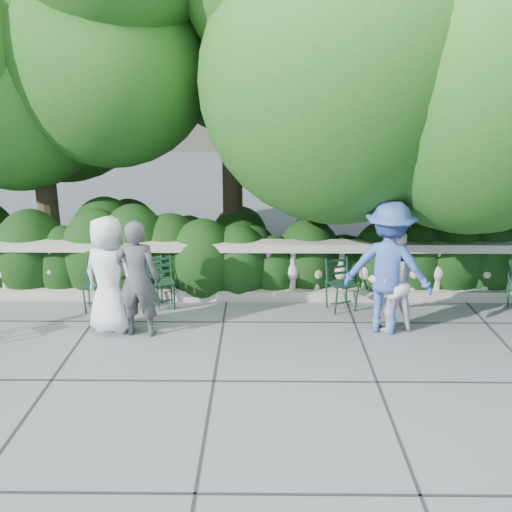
{
  "coord_description": "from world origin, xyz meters",
  "views": [
    {
      "loc": [
        0.09,
        -7.22,
        3.51
      ],
      "look_at": [
        0.0,
        1.0,
        1.0
      ],
      "focal_mm": 40.0,
      "sensor_mm": 36.0,
      "label": 1
    }
  ],
  "objects_px": {
    "person_businessman": "(109,275)",
    "chair_d": "(163,311)",
    "person_woman_grey": "(137,279)",
    "chair_b": "(98,313)",
    "chair_c": "(345,313)",
    "chair_a": "(148,309)",
    "person_casual_man": "(391,281)",
    "person_older_blue": "(388,268)"
  },
  "relations": [
    {
      "from": "person_businessman",
      "to": "chair_d",
      "type": "bearing_deg",
      "value": -108.79
    },
    {
      "from": "person_woman_grey",
      "to": "chair_d",
      "type": "bearing_deg",
      "value": -99.65
    },
    {
      "from": "chair_b",
      "to": "chair_c",
      "type": "height_order",
      "value": "same"
    },
    {
      "from": "chair_c",
      "to": "chair_d",
      "type": "bearing_deg",
      "value": 159.36
    },
    {
      "from": "chair_a",
      "to": "person_woman_grey",
      "type": "relative_size",
      "value": 0.49
    },
    {
      "from": "chair_c",
      "to": "chair_b",
      "type": "bearing_deg",
      "value": 161.09
    },
    {
      "from": "chair_d",
      "to": "person_casual_man",
      "type": "relative_size",
      "value": 0.56
    },
    {
      "from": "person_woman_grey",
      "to": "person_casual_man",
      "type": "bearing_deg",
      "value": -174.57
    },
    {
      "from": "chair_a",
      "to": "chair_c",
      "type": "distance_m",
      "value": 3.16
    },
    {
      "from": "chair_d",
      "to": "person_businessman",
      "type": "distance_m",
      "value": 1.3
    },
    {
      "from": "person_businessman",
      "to": "person_woman_grey",
      "type": "distance_m",
      "value": 0.45
    },
    {
      "from": "chair_d",
      "to": "person_woman_grey",
      "type": "bearing_deg",
      "value": -118.46
    },
    {
      "from": "chair_d",
      "to": "person_businessman",
      "type": "height_order",
      "value": "person_businessman"
    },
    {
      "from": "person_casual_man",
      "to": "person_businessman",
      "type": "bearing_deg",
      "value": -15.47
    },
    {
      "from": "chair_c",
      "to": "person_older_blue",
      "type": "bearing_deg",
      "value": -72.8
    },
    {
      "from": "chair_d",
      "to": "person_older_blue",
      "type": "xyz_separation_m",
      "value": [
        3.39,
        -0.69,
        0.97
      ]
    },
    {
      "from": "person_businessman",
      "to": "chair_c",
      "type": "bearing_deg",
      "value": -148.12
    },
    {
      "from": "chair_d",
      "to": "person_woman_grey",
      "type": "distance_m",
      "value": 1.24
    },
    {
      "from": "chair_a",
      "to": "chair_b",
      "type": "distance_m",
      "value": 0.79
    },
    {
      "from": "chair_a",
      "to": "chair_c",
      "type": "xyz_separation_m",
      "value": [
        3.16,
        -0.1,
        0.0
      ]
    },
    {
      "from": "chair_a",
      "to": "person_casual_man",
      "type": "distance_m",
      "value": 3.86
    },
    {
      "from": "chair_c",
      "to": "person_casual_man",
      "type": "relative_size",
      "value": 0.56
    },
    {
      "from": "chair_b",
      "to": "person_casual_man",
      "type": "distance_m",
      "value": 4.58
    },
    {
      "from": "chair_b",
      "to": "person_woman_grey",
      "type": "height_order",
      "value": "person_woman_grey"
    },
    {
      "from": "chair_c",
      "to": "chair_d",
      "type": "xyz_separation_m",
      "value": [
        -2.9,
        0.04,
        0.0
      ]
    },
    {
      "from": "chair_a",
      "to": "chair_d",
      "type": "xyz_separation_m",
      "value": [
        0.26,
        -0.06,
        0.0
      ]
    },
    {
      "from": "chair_c",
      "to": "chair_a",
      "type": "bearing_deg",
      "value": 158.42
    },
    {
      "from": "chair_c",
      "to": "person_older_blue",
      "type": "distance_m",
      "value": 1.26
    },
    {
      "from": "chair_b",
      "to": "person_woman_grey",
      "type": "xyz_separation_m",
      "value": [
        0.85,
        -0.78,
        0.85
      ]
    },
    {
      "from": "person_woman_grey",
      "to": "chair_a",
      "type": "bearing_deg",
      "value": -83.34
    },
    {
      "from": "chair_c",
      "to": "person_older_blue",
      "type": "relative_size",
      "value": 0.43
    },
    {
      "from": "chair_b",
      "to": "chair_d",
      "type": "bearing_deg",
      "value": 0.86
    },
    {
      "from": "chair_d",
      "to": "person_businessman",
      "type": "bearing_deg",
      "value": -146.15
    },
    {
      "from": "chair_b",
      "to": "person_casual_man",
      "type": "height_order",
      "value": "person_casual_man"
    },
    {
      "from": "person_businessman",
      "to": "person_older_blue",
      "type": "height_order",
      "value": "person_older_blue"
    },
    {
      "from": "chair_b",
      "to": "person_woman_grey",
      "type": "distance_m",
      "value": 1.43
    },
    {
      "from": "chair_b",
      "to": "person_businessman",
      "type": "height_order",
      "value": "person_businessman"
    },
    {
      "from": "chair_b",
      "to": "chair_a",
      "type": "bearing_deg",
      "value": 6.8
    },
    {
      "from": "chair_c",
      "to": "person_businessman",
      "type": "distance_m",
      "value": 3.69
    },
    {
      "from": "chair_d",
      "to": "person_casual_man",
      "type": "height_order",
      "value": "person_casual_man"
    },
    {
      "from": "chair_c",
      "to": "person_older_blue",
      "type": "xyz_separation_m",
      "value": [
        0.49,
        -0.65,
        0.97
      ]
    },
    {
      "from": "chair_c",
      "to": "chair_d",
      "type": "distance_m",
      "value": 2.9
    }
  ]
}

